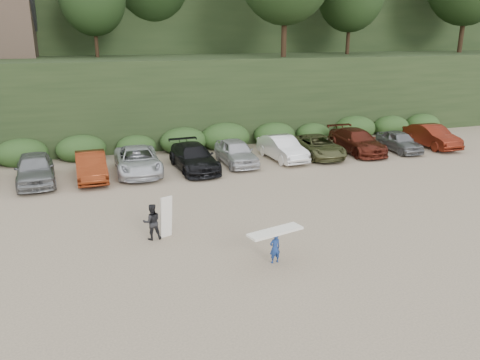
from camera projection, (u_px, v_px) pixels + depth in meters
name	position (u px, v px, depth m)	size (l,w,h in m)	color
ground	(239.00, 235.00, 18.62)	(120.00, 120.00, 0.00)	tan
parked_cars	(172.00, 158.00, 27.22)	(39.56, 5.80, 1.63)	#B0AFB4
child_surfer	(275.00, 241.00, 16.13)	(2.11, 1.01, 1.22)	navy
adult_surfer	(153.00, 221.00, 18.06)	(1.18, 0.56, 1.70)	black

